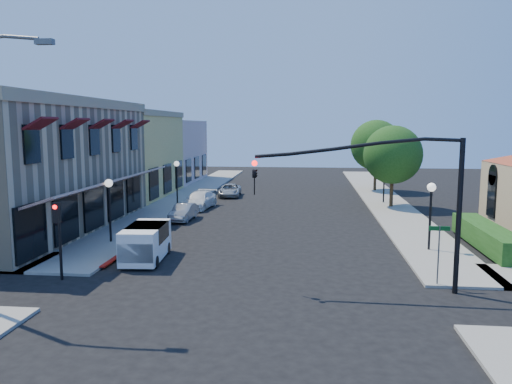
# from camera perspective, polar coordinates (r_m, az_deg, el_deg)

# --- Properties ---
(ground) EXTENTS (120.00, 120.00, 0.00)m
(ground) POSITION_cam_1_polar(r_m,az_deg,el_deg) (19.13, -1.21, -12.11)
(ground) COLOR black
(ground) RESTS_ON ground
(sidewalk_left) EXTENTS (3.50, 50.00, 0.12)m
(sidewalk_left) POSITION_cam_1_polar(r_m,az_deg,el_deg) (46.64, -7.68, -0.34)
(sidewalk_left) COLOR gray
(sidewalk_left) RESTS_ON ground
(sidewalk_right) EXTENTS (3.50, 50.00, 0.12)m
(sidewalk_right) POSITION_cam_1_polar(r_m,az_deg,el_deg) (45.77, 14.12, -0.66)
(sidewalk_right) COLOR gray
(sidewalk_right) RESTS_ON ground
(curb_red_strip) EXTENTS (0.25, 10.00, 0.06)m
(curb_red_strip) POSITION_cam_1_polar(r_m,az_deg,el_deg) (28.20, -13.21, -5.83)
(curb_red_strip) COLOR maroon
(curb_red_strip) RESTS_ON ground
(corner_brick_building) EXTENTS (11.77, 18.20, 8.10)m
(corner_brick_building) POSITION_cam_1_polar(r_m,az_deg,el_deg) (33.97, -25.47, 2.74)
(corner_brick_building) COLOR tan
(corner_brick_building) RESTS_ON ground
(yellow_stucco_building) EXTENTS (10.00, 12.00, 7.60)m
(yellow_stucco_building) POSITION_cam_1_polar(r_m,az_deg,el_deg) (47.41, -16.02, 4.10)
(yellow_stucco_building) COLOR tan
(yellow_stucco_building) RESTS_ON ground
(pink_stucco_building) EXTENTS (10.00, 12.00, 7.00)m
(pink_stucco_building) POSITION_cam_1_polar(r_m,az_deg,el_deg) (58.70, -11.61, 4.56)
(pink_stucco_building) COLOR beige
(pink_stucco_building) RESTS_ON ground
(hedge) EXTENTS (1.40, 8.00, 1.10)m
(hedge) POSITION_cam_1_polar(r_m,az_deg,el_deg) (29.18, 24.84, -5.89)
(hedge) COLOR #1B4614
(hedge) RESTS_ON ground
(street_tree_a) EXTENTS (4.56, 4.56, 6.48)m
(street_tree_a) POSITION_cam_1_polar(r_m,az_deg,el_deg) (40.45, 15.36, 4.13)
(street_tree_a) COLOR black
(street_tree_a) RESTS_ON ground
(street_tree_b) EXTENTS (4.94, 4.94, 7.02)m
(street_tree_b) POSITION_cam_1_polar(r_m,az_deg,el_deg) (50.32, 13.56, 5.22)
(street_tree_b) COLOR black
(street_tree_b) RESTS_ON ground
(signal_mast_arm) EXTENTS (8.01, 0.39, 6.00)m
(signal_mast_arm) POSITION_cam_1_polar(r_m,az_deg,el_deg) (19.82, 16.37, 0.45)
(signal_mast_arm) COLOR black
(signal_mast_arm) RESTS_ON ground
(secondary_signal) EXTENTS (0.28, 0.42, 3.32)m
(secondary_signal) POSITION_cam_1_polar(r_m,az_deg,el_deg) (22.24, -21.69, -3.65)
(secondary_signal) COLOR black
(secondary_signal) RESTS_ON ground
(street_name_sign) EXTENTS (0.80, 0.06, 2.50)m
(street_name_sign) POSITION_cam_1_polar(r_m,az_deg,el_deg) (21.26, 20.17, -5.79)
(street_name_sign) COLOR #595B5E
(street_name_sign) RESTS_ON ground
(lamppost_left_near) EXTENTS (0.44, 0.44, 3.57)m
(lamppost_left_near) POSITION_cam_1_polar(r_m,az_deg,el_deg) (28.27, -16.44, -0.26)
(lamppost_left_near) COLOR black
(lamppost_left_near) RESTS_ON ground
(lamppost_left_far) EXTENTS (0.44, 0.44, 3.57)m
(lamppost_left_far) POSITION_cam_1_polar(r_m,az_deg,el_deg) (41.46, -9.05, 2.37)
(lamppost_left_far) COLOR black
(lamppost_left_far) RESTS_ON ground
(lamppost_right_near) EXTENTS (0.44, 0.44, 3.57)m
(lamppost_right_near) POSITION_cam_1_polar(r_m,az_deg,el_deg) (26.85, 19.37, -0.78)
(lamppost_right_near) COLOR black
(lamppost_right_near) RESTS_ON ground
(lamppost_right_far) EXTENTS (0.44, 0.44, 3.57)m
(lamppost_right_far) POSITION_cam_1_polar(r_m,az_deg,el_deg) (42.48, 14.46, 2.34)
(lamppost_right_far) COLOR black
(lamppost_right_far) RESTS_ON ground
(white_van) EXTENTS (1.93, 3.94, 1.70)m
(white_van) POSITION_cam_1_polar(r_m,az_deg,el_deg) (24.56, -12.50, -5.45)
(white_van) COLOR white
(white_van) RESTS_ON ground
(parked_car_a) EXTENTS (1.59, 3.57, 1.19)m
(parked_car_a) POSITION_cam_1_polar(r_m,az_deg,el_deg) (25.91, -12.65, -5.64)
(parked_car_a) COLOR black
(parked_car_a) RESTS_ON ground
(parked_car_b) EXTENTS (1.38, 3.50, 1.13)m
(parked_car_b) POSITION_cam_1_polar(r_m,az_deg,el_deg) (34.47, -8.29, -2.31)
(parked_car_b) COLOR gray
(parked_car_b) RESTS_ON ground
(parked_car_c) EXTENTS (2.37, 4.71, 1.31)m
(parked_car_c) POSITION_cam_1_polar(r_m,az_deg,el_deg) (39.23, -6.50, -0.94)
(parked_car_c) COLOR white
(parked_car_c) RESTS_ON ground
(parked_car_d) EXTENTS (2.15, 4.19, 1.13)m
(parked_car_d) POSITION_cam_1_polar(r_m,az_deg,el_deg) (45.76, -3.01, 0.20)
(parked_car_d) COLOR #A0A2A5
(parked_car_d) RESTS_ON ground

